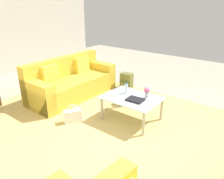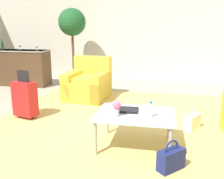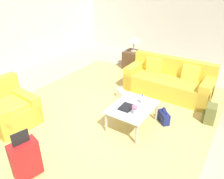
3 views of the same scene
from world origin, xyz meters
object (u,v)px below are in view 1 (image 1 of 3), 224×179
(coffee_table_book, at_px, (135,100))
(coffee_table, at_px, (132,100))
(couch, at_px, (70,83))
(water_bottle, at_px, (126,89))
(handbag_white, at_px, (73,116))
(backpack_olive, at_px, (126,81))
(handbag_navy, at_px, (126,99))
(flower_vase, at_px, (147,91))

(coffee_table_book, bearing_deg, coffee_table, -36.18)
(couch, xyz_separation_m, coffee_table, (-1.79, 0.10, 0.09))
(water_bottle, distance_m, handbag_white, 1.13)
(coffee_table, height_order, coffee_table_book, coffee_table_book)
(coffee_table, relative_size, water_bottle, 4.93)
(couch, bearing_deg, coffee_table, 176.81)
(coffee_table_book, height_order, backpack_olive, coffee_table_book)
(couch, bearing_deg, handbag_navy, -163.30)
(water_bottle, xyz_separation_m, flower_vase, (-0.42, -0.05, 0.03))
(backpack_olive, bearing_deg, coffee_table, 127.76)
(coffee_table_book, height_order, handbag_white, coffee_table_book)
(water_bottle, relative_size, backpack_olive, 0.51)
(handbag_white, bearing_deg, coffee_table, -137.44)
(coffee_table, xyz_separation_m, handbag_navy, (0.46, -0.50, -0.27))
(couch, xyz_separation_m, handbag_white, (-0.98, 0.85, -0.18))
(handbag_white, relative_size, backpack_olive, 0.89)
(coffee_table, height_order, flower_vase, flower_vase)
(couch, height_order, coffee_table_book, couch)
(water_bottle, bearing_deg, handbag_white, 54.09)
(flower_vase, relative_size, handbag_white, 0.57)
(flower_vase, bearing_deg, water_bottle, 6.79)
(water_bottle, xyz_separation_m, backpack_olive, (0.80, -1.19, -0.36))
(coffee_table, distance_m, water_bottle, 0.27)
(coffee_table_book, bearing_deg, handbag_white, 33.05)
(coffee_table_book, xyz_separation_m, flower_vase, (-0.10, -0.23, 0.11))
(flower_vase, height_order, handbag_navy, flower_vase)
(coffee_table, xyz_separation_m, coffee_table_book, (-0.12, 0.08, 0.07))
(coffee_table_book, bearing_deg, flower_vase, -115.99)
(couch, relative_size, water_bottle, 10.47)
(water_bottle, xyz_separation_m, handbag_white, (0.61, 0.85, -0.42))
(handbag_white, distance_m, backpack_olive, 2.05)
(handbag_white, height_order, handbag_navy, same)
(water_bottle, bearing_deg, coffee_table, 153.43)
(water_bottle, distance_m, backpack_olive, 1.48)
(couch, relative_size, coffee_table_book, 7.19)
(coffee_table_book, xyz_separation_m, handbag_white, (0.93, 0.67, -0.35))
(flower_vase, height_order, handbag_white, flower_vase)
(flower_vase, distance_m, handbag_white, 1.44)
(coffee_table_book, relative_size, flower_vase, 1.45)
(water_bottle, distance_m, coffee_table_book, 0.38)
(water_bottle, bearing_deg, backpack_olive, -56.12)
(handbag_white, relative_size, handbag_navy, 1.00)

